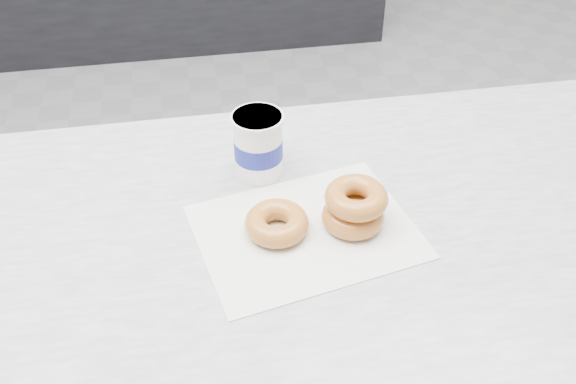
% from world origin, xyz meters
% --- Properties ---
extents(ground, '(5.00, 5.00, 0.00)m').
position_xyz_m(ground, '(0.00, 0.00, 0.00)').
color(ground, '#969699').
rests_on(ground, ground).
extents(wax_paper, '(0.38, 0.32, 0.00)m').
position_xyz_m(wax_paper, '(0.30, -0.59, 0.90)').
color(wax_paper, silver).
rests_on(wax_paper, counter).
extents(donut_single, '(0.12, 0.12, 0.04)m').
position_xyz_m(donut_single, '(0.25, -0.58, 0.92)').
color(donut_single, '#C07E35').
rests_on(donut_single, wax_paper).
extents(donut_stack, '(0.13, 0.13, 0.07)m').
position_xyz_m(donut_stack, '(0.38, -0.59, 0.94)').
color(donut_stack, '#C07E35').
rests_on(donut_stack, wax_paper).
extents(coffee_cup, '(0.10, 0.10, 0.12)m').
position_xyz_m(coffee_cup, '(0.25, -0.43, 0.96)').
color(coffee_cup, white).
rests_on(coffee_cup, counter).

